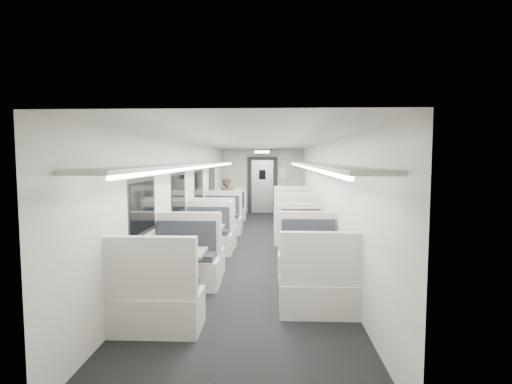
# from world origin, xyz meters

# --- Properties ---
(room) EXTENTS (3.24, 12.24, 2.64)m
(room) POSITION_xyz_m (0.00, 0.00, 1.20)
(room) COLOR black
(room) RESTS_ON ground
(booth_left_a) EXTENTS (0.97, 1.96, 1.05)m
(booth_left_a) POSITION_xyz_m (-1.00, 3.60, 0.35)
(booth_left_a) COLOR silver
(booth_left_a) RESTS_ON room
(booth_left_b) EXTENTS (1.07, 2.17, 1.16)m
(booth_left_b) POSITION_xyz_m (-1.00, 1.02, 0.39)
(booth_left_b) COLOR silver
(booth_left_b) RESTS_ON room
(booth_left_c) EXTENTS (1.04, 2.10, 1.12)m
(booth_left_c) POSITION_xyz_m (-1.00, -1.24, 0.38)
(booth_left_c) COLOR silver
(booth_left_c) RESTS_ON room
(booth_left_d) EXTENTS (1.08, 2.20, 1.17)m
(booth_left_d) POSITION_xyz_m (-1.00, -3.49, 0.39)
(booth_left_d) COLOR silver
(booth_left_d) RESTS_ON room
(booth_right_a) EXTENTS (1.05, 2.12, 1.13)m
(booth_right_a) POSITION_xyz_m (1.00, 3.06, 0.38)
(booth_right_a) COLOR silver
(booth_right_a) RESTS_ON room
(booth_right_b) EXTENTS (1.16, 2.35, 1.26)m
(booth_right_b) POSITION_xyz_m (1.00, 1.48, 0.42)
(booth_right_b) COLOR silver
(booth_right_b) RESTS_ON room
(booth_right_c) EXTENTS (0.97, 1.97, 1.06)m
(booth_right_c) POSITION_xyz_m (1.00, -0.96, 0.35)
(booth_right_c) COLOR silver
(booth_right_c) RESTS_ON room
(booth_right_d) EXTENTS (1.04, 2.11, 1.13)m
(booth_right_d) POSITION_xyz_m (1.00, -2.92, 0.38)
(booth_right_d) COLOR silver
(booth_right_d) RESTS_ON room
(passenger) EXTENTS (0.60, 0.45, 1.50)m
(passenger) POSITION_xyz_m (-0.95, 2.73, 0.75)
(passenger) COLOR black
(passenger) RESTS_ON room
(window_a) EXTENTS (0.02, 1.18, 0.84)m
(window_a) POSITION_xyz_m (-1.49, 3.40, 1.35)
(window_a) COLOR black
(window_a) RESTS_ON room
(window_b) EXTENTS (0.02, 1.18, 0.84)m
(window_b) POSITION_xyz_m (-1.49, 1.20, 1.35)
(window_b) COLOR black
(window_b) RESTS_ON room
(window_c) EXTENTS (0.02, 1.18, 0.84)m
(window_c) POSITION_xyz_m (-1.49, -1.00, 1.35)
(window_c) COLOR black
(window_c) RESTS_ON room
(window_d) EXTENTS (0.02, 1.18, 0.84)m
(window_d) POSITION_xyz_m (-1.49, -3.20, 1.35)
(window_d) COLOR black
(window_d) RESTS_ON room
(luggage_rack_left) EXTENTS (0.46, 10.40, 0.09)m
(luggage_rack_left) POSITION_xyz_m (-1.24, -0.30, 1.92)
(luggage_rack_left) COLOR silver
(luggage_rack_left) RESTS_ON room
(luggage_rack_right) EXTENTS (0.46, 10.40, 0.09)m
(luggage_rack_right) POSITION_xyz_m (1.24, -0.30, 1.92)
(luggage_rack_right) COLOR silver
(luggage_rack_right) RESTS_ON room
(vestibule_door) EXTENTS (1.10, 0.13, 2.10)m
(vestibule_door) POSITION_xyz_m (0.00, 5.93, 1.04)
(vestibule_door) COLOR black
(vestibule_door) RESTS_ON room
(exit_sign) EXTENTS (0.62, 0.12, 0.16)m
(exit_sign) POSITION_xyz_m (0.00, 5.44, 2.28)
(exit_sign) COLOR black
(exit_sign) RESTS_ON room
(wall_notice) EXTENTS (0.32, 0.02, 0.40)m
(wall_notice) POSITION_xyz_m (0.75, 5.92, 1.50)
(wall_notice) COLOR silver
(wall_notice) RESTS_ON room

